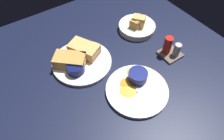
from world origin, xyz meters
TOP-DOWN VIEW (x-y plane):
  - ground_plane at (0.00, 0.00)cm, footprint 110.00×110.00cm
  - plate_sandwich_main at (-9.33, -10.77)cm, footprint 25.98×25.98cm
  - sandwich_half_near at (-12.88, -7.35)cm, footprint 15.05×12.82cm
  - sandwich_half_far at (-10.52, -15.56)cm, footprint 14.34×14.75cm
  - ramekin_dark_sauce at (-5.81, -15.44)cm, footprint 7.26×7.26cm
  - spoon_by_dark_ramekin at (-8.43, -10.39)cm, footprint 5.87×9.43cm
  - plate_chips_companion at (15.63, 0.04)cm, footprint 24.72×24.72cm
  - ramekin_light_gravy at (11.92, 3.13)cm, footprint 7.71×7.71cm
  - spoon_by_gravy_ramekin at (11.48, 3.08)cm, footprint 8.83×7.04cm
  - plantain_chip_scatter at (11.37, -0.11)cm, footprint 14.15×15.74cm
  - bread_basket_rear at (-13.56, 23.36)cm, footprint 18.42×18.42cm
  - condiment_caddy at (8.31, 24.74)cm, footprint 9.00×9.00cm

SIDE VIEW (x-z plane):
  - ground_plane at x=0.00cm, z-range -3.00..0.00cm
  - plate_sandwich_main at x=-9.33cm, z-range 0.00..1.60cm
  - plate_chips_companion at x=15.63cm, z-range 0.00..1.60cm
  - plantain_chip_scatter at x=11.37cm, z-range 1.60..2.20cm
  - spoon_by_dark_ramekin at x=-8.43cm, z-range 1.56..2.36cm
  - spoon_by_gravy_ramekin at x=11.48cm, z-range 1.56..2.36cm
  - bread_basket_rear at x=-13.56cm, z-range -1.60..6.60cm
  - condiment_caddy at x=8.31cm, z-range -1.34..8.16cm
  - ramekin_dark_sauce at x=-5.81cm, z-range 1.75..5.63cm
  - ramekin_light_gravy at x=11.92cm, z-range 1.75..5.87cm
  - sandwich_half_near at x=-12.88cm, z-range 1.60..6.40cm
  - sandwich_half_far at x=-10.52cm, z-range 1.60..6.40cm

